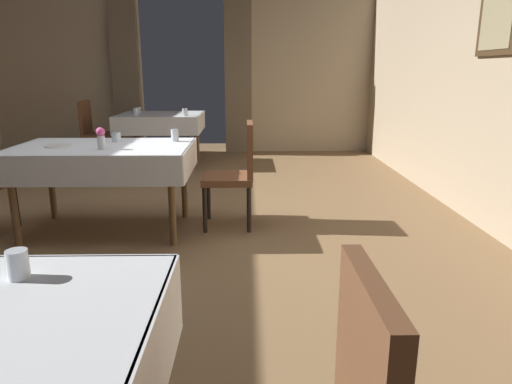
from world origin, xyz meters
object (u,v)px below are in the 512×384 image
Objects in this scene: chair_far_left at (94,130)px; glass_far_a at (138,110)px; dining_table_mid at (103,156)px; glass_mid_b at (116,137)px; chair_mid_right at (237,170)px; glass_near_c at (18,264)px; glass_far_c at (136,112)px; glass_far_b at (185,112)px; glass_mid_d at (175,135)px; plate_mid_c at (58,146)px; flower_vase_mid at (101,138)px; dining_table_far at (161,120)px.

chair_far_left is 0.72m from glass_far_a.
glass_mid_b is at bearing 75.49° from dining_table_mid.
glass_far_a is (-1.50, 2.87, 0.28)m from chair_mid_right.
glass_far_a reaches higher than dining_table_mid.
chair_far_left is 10.19× the size of glass_near_c.
chair_far_left is at bearing 158.20° from glass_far_c.
glass_mid_b is (-1.07, 0.10, 0.28)m from chair_mid_right.
chair_mid_right is 2.62m from glass_far_b.
glass_mid_d is at bearing -69.38° from glass_far_c.
glass_near_c is at bearing -74.18° from chair_far_left.
glass_far_c reaches higher than plate_mid_c.
flower_vase_mid is at bearing -141.61° from glass_mid_d.
flower_vase_mid reaches higher than glass_far_b.
flower_vase_mid is 0.40m from glass_mid_b.
chair_far_left reaches higher than glass_far_b.
glass_near_c is at bearing -88.10° from glass_far_b.
glass_near_c is 0.88× the size of glass_far_c.
glass_mid_d is at bearing 168.06° from chair_mid_right.
glass_far_b is at bearing 82.27° from dining_table_mid.
plate_mid_c reaches higher than dining_table_far.
flower_vase_mid is (-0.47, 2.37, 0.05)m from glass_near_c.
glass_far_a is at bearing 96.01° from glass_far_c.
chair_far_left reaches higher than flower_vase_mid.
glass_far_c reaches higher than glass_near_c.
glass_far_c is (-1.47, 2.56, 0.29)m from chair_mid_right.
glass_far_c is (-0.87, 5.23, 0.01)m from glass_near_c.
glass_far_b is at bearing -14.16° from chair_far_left.
chair_far_left reaches higher than dining_table_mid.
chair_mid_right reaches higher than plate_mid_c.
glass_mid_b is at bearing 31.88° from plate_mid_c.
chair_mid_right is 11.45× the size of glass_mid_b.
glass_far_b is at bearing -39.64° from dining_table_far.
glass_mid_b is 0.52m from glass_mid_d.
chair_mid_right is 0.63m from glass_mid_d.
glass_mid_d is 2.61m from glass_far_c.
flower_vase_mid is 3.20m from glass_far_a.
glass_mid_d is (0.52, 0.41, -0.04)m from flower_vase_mid.
glass_mid_b is at bearing -87.74° from dining_table_far.
glass_far_b is at bearing 95.30° from glass_mid_d.
chair_far_left is (-1.04, 2.96, -0.15)m from dining_table_mid.
chair_far_left is at bearing 127.29° from chair_mid_right.
glass_mid_b is 2.80m from glass_far_a.
dining_table_mid is 3.14m from chair_far_left.
chair_far_left is 1.46m from glass_far_b.
glass_mid_d is at bearing 22.36° from dining_table_mid.
glass_far_b is 0.70m from glass_far_c.
glass_far_a reaches higher than glass_mid_b.
glass_far_c is at bearing 99.46° from glass_near_c.
dining_table_far is at bearing 95.97° from glass_near_c.
chair_mid_right is 8.56× the size of glass_mid_d.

